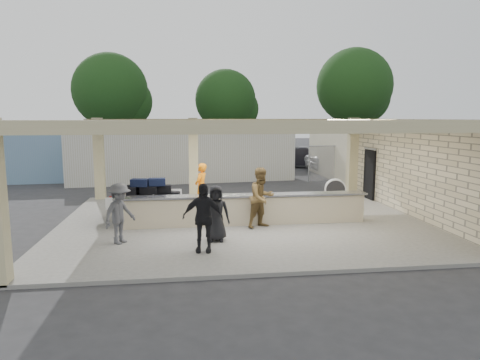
{
  "coord_description": "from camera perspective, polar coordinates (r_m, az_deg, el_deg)",
  "views": [
    {
      "loc": [
        -1.9,
        -14.02,
        3.54
      ],
      "look_at": [
        0.07,
        1.0,
        1.34
      ],
      "focal_mm": 32.0,
      "sensor_mm": 36.0,
      "label": 1
    }
  ],
  "objects": [
    {
      "name": "passenger_c",
      "position": [
        12.23,
        -15.75,
        -4.31
      ],
      "size": [
        0.95,
        1.11,
        1.69
      ],
      "primitive_type": "imported",
      "rotation": [
        0.0,
        0.0,
        0.95
      ],
      "color": "#4A4B4F",
      "rests_on": "pavilion"
    },
    {
      "name": "passenger_b",
      "position": [
        11.1,
        -4.98,
        -5.02
      ],
      "size": [
        1.1,
        0.54,
        1.8
      ],
      "primitive_type": "imported",
      "rotation": [
        0.0,
        0.0,
        -0.16
      ],
      "color": "black",
      "rests_on": "pavilion"
    },
    {
      "name": "baggage_counter",
      "position": [
        13.97,
        0.51,
        -3.95
      ],
      "size": [
        8.2,
        0.58,
        0.98
      ],
      "color": "#C2B291",
      "rests_on": "pavilion"
    },
    {
      "name": "tree_mid",
      "position": [
        40.42,
        -1.5,
        10.29
      ],
      "size": [
        6.0,
        5.6,
        8.0
      ],
      "color": "#382619",
      "rests_on": "ground"
    },
    {
      "name": "passenger_a",
      "position": [
        13.47,
        2.92,
        -2.37
      ],
      "size": [
        1.01,
        0.81,
        1.91
      ],
      "primitive_type": "imported",
      "rotation": [
        0.0,
        0.0,
        0.5
      ],
      "color": "brown",
      "rests_on": "pavilion"
    },
    {
      "name": "ground",
      "position": [
        14.58,
        0.23,
        -5.79
      ],
      "size": [
        120.0,
        120.0,
        0.0
      ],
      "primitive_type": "plane",
      "color": "#29292C",
      "rests_on": "ground"
    },
    {
      "name": "tree_right",
      "position": [
        42.48,
        15.3,
        11.6
      ],
      "size": [
        7.2,
        7.0,
        10.0
      ],
      "color": "#382619",
      "rests_on": "ground"
    },
    {
      "name": "fence",
      "position": [
        26.5,
        21.71,
        2.3
      ],
      "size": [
        12.06,
        0.06,
        2.03
      ],
      "color": "gray",
      "rests_on": "ground"
    },
    {
      "name": "car_white_a",
      "position": [
        29.41,
        14.15,
        2.6
      ],
      "size": [
        5.54,
        2.97,
        1.53
      ],
      "primitive_type": "imported",
      "rotation": [
        0.0,
        0.0,
        1.65
      ],
      "color": "silver",
      "rests_on": "ground"
    },
    {
      "name": "pavilion",
      "position": [
        14.99,
        0.7,
        -0.14
      ],
      "size": [
        12.01,
        10.0,
        3.55
      ],
      "color": "slate",
      "rests_on": "ground"
    },
    {
      "name": "baggage_handler",
      "position": [
        15.92,
        -5.19,
        -0.97
      ],
      "size": [
        0.62,
        0.74,
        1.79
      ],
      "primitive_type": "imported",
      "rotation": [
        0.0,
        0.0,
        4.23
      ],
      "color": "orange",
      "rests_on": "pavilion"
    },
    {
      "name": "container_blue",
      "position": [
        26.65,
        -25.23,
        2.79
      ],
      "size": [
        10.6,
        3.26,
        2.72
      ],
      "primitive_type": "cube",
      "rotation": [
        0.0,
        0.0,
        0.07
      ],
      "color": "#6989A8",
      "rests_on": "ground"
    },
    {
      "name": "car_white_b",
      "position": [
        31.11,
        20.14,
        2.62
      ],
      "size": [
        4.93,
        2.29,
        1.5
      ],
      "primitive_type": "imported",
      "rotation": [
        0.0,
        0.0,
        1.68
      ],
      "color": "silver",
      "rests_on": "ground"
    },
    {
      "name": "adjacent_building",
      "position": [
        26.65,
        17.91,
        3.7
      ],
      "size": [
        6.0,
        8.0,
        3.2
      ],
      "primitive_type": "cube",
      "color": "beige",
      "rests_on": "ground"
    },
    {
      "name": "container_white",
      "position": [
        24.36,
        -7.53,
        3.03
      ],
      "size": [
        12.58,
        3.69,
        2.69
      ],
      "primitive_type": "cube",
      "rotation": [
        0.0,
        0.0,
        0.1
      ],
      "color": "silver",
      "rests_on": "ground"
    },
    {
      "name": "car_dark",
      "position": [
        31.15,
        9.06,
        3.0
      ],
      "size": [
        4.64,
        2.68,
        1.46
      ],
      "primitive_type": "imported",
      "rotation": [
        0.0,
        0.0,
        1.3
      ],
      "color": "black",
      "rests_on": "ground"
    },
    {
      "name": "luggage_cart",
      "position": [
        14.9,
        -12.55,
        -2.32
      ],
      "size": [
        2.42,
        1.51,
        1.4
      ],
      "rotation": [
        0.0,
        0.0,
        -0.01
      ],
      "color": "white",
      "rests_on": "pavilion"
    },
    {
      "name": "drum_fan",
      "position": [
        18.07,
        12.59,
        -1.25
      ],
      "size": [
        0.91,
        0.52,
        0.96
      ],
      "rotation": [
        0.0,
        0.0,
        -0.27
      ],
      "color": "white",
      "rests_on": "pavilion"
    },
    {
      "name": "passenger_d",
      "position": [
        12.05,
        -3.25,
        -4.45
      ],
      "size": [
        0.79,
        0.35,
        1.59
      ],
      "primitive_type": "imported",
      "rotation": [
        0.0,
        0.0,
        -0.04
      ],
      "color": "black",
      "rests_on": "pavilion"
    },
    {
      "name": "tree_left",
      "position": [
        38.66,
        -16.37,
        10.98
      ],
      "size": [
        6.6,
        6.3,
        9.0
      ],
      "color": "#382619",
      "rests_on": "ground"
    }
  ]
}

